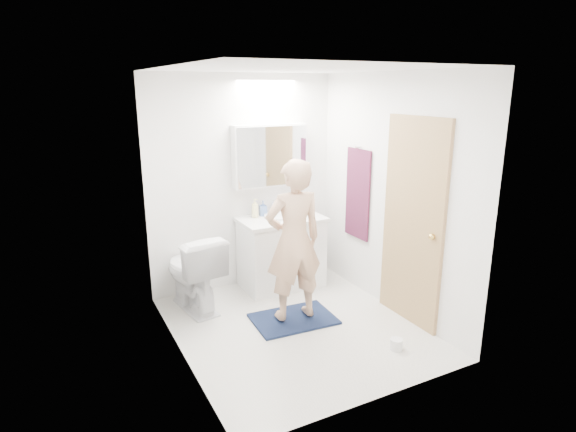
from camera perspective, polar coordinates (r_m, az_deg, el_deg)
floor at (r=4.73m, az=0.88°, el=-13.16°), size 2.50×2.50×0.00m
ceiling at (r=4.16m, az=1.02°, el=17.29°), size 2.50×2.50×0.00m
wall_back at (r=5.40m, az=-5.38°, el=3.97°), size 2.50×0.00×2.50m
wall_front at (r=3.29m, az=11.36°, el=-3.72°), size 2.50×0.00×2.50m
wall_left at (r=3.91m, az=-13.40°, el=-0.80°), size 0.00×2.50×2.50m
wall_right at (r=4.90m, az=12.36°, el=2.50°), size 0.00×2.50×2.50m
vanity_cabinet at (r=5.50m, az=-0.81°, el=-4.53°), size 0.90×0.55×0.78m
countertop at (r=5.37m, az=-0.82°, el=-0.41°), size 0.95×0.58×0.04m
sink_basin at (r=5.39m, az=-0.97°, el=0.03°), size 0.36×0.36×0.03m
faucet at (r=5.54m, az=-1.85°, el=1.14°), size 0.02×0.02×0.16m
medicine_cabinet at (r=5.40m, az=-2.19°, el=7.26°), size 0.88×0.14×0.70m
mirror_panel at (r=5.33m, az=-1.84°, el=7.16°), size 0.84×0.01×0.66m
toilet at (r=5.03m, az=-11.36°, el=-6.54°), size 0.56×0.86×0.82m
bath_rug at (r=4.85m, az=0.66°, el=-12.25°), size 0.83×0.60×0.02m
person at (r=4.53m, az=0.69°, el=-2.98°), size 0.60×0.41×1.57m
door at (r=4.68m, az=14.75°, el=-0.78°), size 0.04×0.80×2.00m
door_knob at (r=4.46m, az=16.88°, el=-2.41°), size 0.06×0.06×0.06m
towel at (r=5.33m, az=8.36°, el=2.63°), size 0.02×0.42×1.00m
towel_hook at (r=5.23m, az=8.47°, el=8.17°), size 0.07×0.02×0.02m
soap_bottle_a at (r=5.37m, az=-3.99°, el=0.95°), size 0.12×0.12×0.22m
soap_bottle_b at (r=5.44m, az=-3.01°, el=0.94°), size 0.09×0.10×0.17m
toothbrush_cup at (r=5.57m, az=0.03°, el=0.86°), size 0.13×0.13×0.09m
toilet_paper_roll at (r=4.46m, az=12.88°, el=-14.78°), size 0.11×0.11×0.10m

